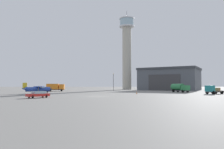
# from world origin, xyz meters

# --- Properties ---
(ground_plane) EXTENTS (400.00, 400.00, 0.00)m
(ground_plane) POSITION_xyz_m (0.00, 0.00, 0.00)
(ground_plane) COLOR gray
(control_tower) EXTENTS (7.99, 7.99, 42.34)m
(control_tower) POSITION_xyz_m (11.65, 64.91, 21.85)
(control_tower) COLOR #B2AD9E
(control_tower) RESTS_ON ground_plane
(hangar) EXTENTS (33.23, 30.81, 10.58)m
(hangar) POSITION_xyz_m (31.75, 54.94, 5.31)
(hangar) COLOR #4C5159
(hangar) RESTS_ON ground_plane
(airplane_blue) EXTENTS (8.58, 10.98, 3.23)m
(airplane_blue) POSITION_xyz_m (-18.06, 13.60, 1.51)
(airplane_blue) COLOR #2847A8
(airplane_blue) RESTS_ON ground_plane
(truck_flatbed_teal) EXTENTS (6.05, 4.56, 2.46)m
(truck_flatbed_teal) POSITION_xyz_m (32.36, 11.94, 1.20)
(truck_flatbed_teal) COLOR #38383D
(truck_flatbed_teal) RESTS_ON ground_plane
(truck_fuel_tanker_green) EXTENTS (5.18, 7.39, 3.00)m
(truck_fuel_tanker_green) POSITION_xyz_m (27.33, 25.83, 1.66)
(truck_fuel_tanker_green) COLOR #38383D
(truck_fuel_tanker_green) RESTS_ON ground_plane
(truck_box_orange) EXTENTS (7.07, 3.46, 3.00)m
(truck_box_orange) POSITION_xyz_m (-19.20, 37.54, 1.71)
(truck_box_orange) COLOR #38383D
(truck_box_orange) RESTS_ON ground_plane
(car_red) EXTENTS (4.44, 4.38, 1.37)m
(car_red) POSITION_xyz_m (-11.40, -5.26, 0.74)
(car_red) COLOR red
(car_red) RESTS_ON ground_plane
(light_post_east) EXTENTS (0.44, 0.44, 7.58)m
(light_post_east) POSITION_xyz_m (4.28, 43.74, 4.59)
(light_post_east) COLOR #38383D
(light_post_east) RESTS_ON ground_plane
(traffic_cone_near_left) EXTENTS (0.36, 0.36, 0.65)m
(traffic_cone_near_left) POSITION_xyz_m (10.90, 13.34, 0.32)
(traffic_cone_near_left) COLOR black
(traffic_cone_near_left) RESTS_ON ground_plane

